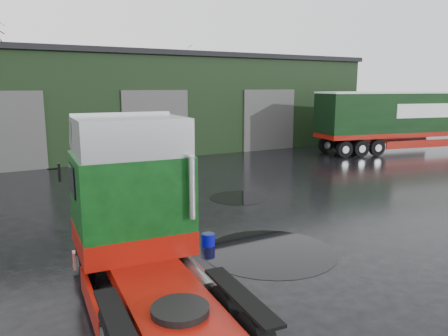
# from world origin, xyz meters

# --- Properties ---
(ground) EXTENTS (100.00, 100.00, 0.00)m
(ground) POSITION_xyz_m (0.00, 0.00, 0.00)
(ground) COLOR black
(warehouse) EXTENTS (32.40, 12.40, 6.30)m
(warehouse) POSITION_xyz_m (2.00, 20.00, 3.16)
(warehouse) COLOR black
(warehouse) RESTS_ON ground
(hero_tractor) EXTENTS (2.96, 6.06, 3.65)m
(hero_tractor) POSITION_xyz_m (-4.50, -3.00, 1.83)
(hero_tractor) COLOR #0A360F
(hero_tractor) RESTS_ON ground
(lorry_right) EXTENTS (15.18, 5.54, 3.93)m
(lorry_right) POSITION_xyz_m (17.00, 9.00, 1.97)
(lorry_right) COLOR silver
(lorry_right) RESTS_ON ground
(wash_bucket) EXTENTS (0.41, 0.41, 0.34)m
(wash_bucket) POSITION_xyz_m (-1.92, -0.13, 0.17)
(wash_bucket) COLOR #07079F
(wash_bucket) RESTS_ON ground
(tree_back_b) EXTENTS (4.40, 4.40, 7.50)m
(tree_back_b) POSITION_xyz_m (10.00, 30.00, 3.75)
(tree_back_b) COLOR black
(tree_back_b) RESTS_ON ground
(puddle_0) EXTENTS (3.42, 3.42, 0.01)m
(puddle_0) POSITION_xyz_m (-0.73, -1.32, 0.00)
(puddle_0) COLOR black
(puddle_0) RESTS_ON ground
(puddle_1) EXTENTS (2.20, 2.20, 0.01)m
(puddle_1) POSITION_xyz_m (1.46, 3.86, 0.00)
(puddle_1) COLOR black
(puddle_1) RESTS_ON ground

